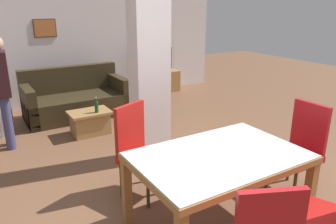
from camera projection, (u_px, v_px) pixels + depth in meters
The scene contains 13 objects.
ground_plane at pixel (216, 223), 3.25m from camera, with size 18.00×18.00×0.00m, color brown.
back_wall at pixel (68, 40), 6.83m from camera, with size 7.20×0.09×2.70m.
divider_pillar at pixel (149, 62), 4.26m from camera, with size 0.48×0.30×2.70m.
dining_table at pixel (219, 168), 3.06m from camera, with size 1.57×1.05×0.75m.
dining_chair_far_left at pixel (139, 147), 3.62m from camera, with size 0.60×0.60×1.04m.
dining_chair_near_right at pixel (332, 209), 2.54m from camera, with size 0.60×0.60×1.04m.
dining_chair_head_right at pixel (300, 146), 3.66m from camera, with size 0.46×0.46×1.04m.
sofa at pixel (76, 100), 6.27m from camera, with size 1.87×0.94×0.91m.
coffee_table at pixel (90, 122), 5.41m from camera, with size 0.66×0.46×0.39m.
bottle at pixel (96, 107), 5.27m from camera, with size 0.06×0.06×0.25m.
tv_stand at pixel (156, 82), 7.91m from camera, with size 1.18×0.40×0.50m.
tv_screen at pixel (155, 61), 7.74m from camera, with size 1.04×0.30×0.55m.
standing_person at pixel (2, 85), 4.68m from camera, with size 0.26×0.40×1.66m.
Camera 1 is at (-1.83, -2.09, 2.07)m, focal length 35.00 mm.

